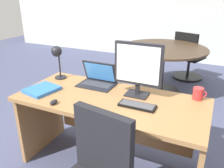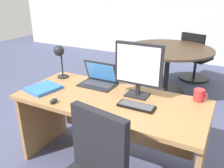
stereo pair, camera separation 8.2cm
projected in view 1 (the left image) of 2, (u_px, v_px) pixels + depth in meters
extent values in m
plane|color=#474C6B|center=(152.00, 104.00, 3.60)|extent=(12.00, 12.00, 0.00)
cube|color=silver|center=(188.00, 0.00, 5.23)|extent=(10.00, 0.10, 2.80)
cube|color=#9E7042|center=(110.00, 100.00, 2.07)|extent=(1.66, 0.74, 0.04)
cube|color=#9E7042|center=(42.00, 117.00, 2.53)|extent=(0.04, 0.65, 0.71)
cube|color=#9E7042|center=(201.00, 160.00, 1.89)|extent=(0.04, 0.65, 0.71)
cube|color=#9E7042|center=(122.00, 119.00, 2.43)|extent=(1.46, 0.02, 0.50)
cube|color=black|center=(137.00, 94.00, 2.12)|extent=(0.20, 0.16, 0.01)
cube|color=black|center=(138.00, 88.00, 2.11)|extent=(0.04, 0.02, 0.10)
cube|color=black|center=(138.00, 64.00, 2.01)|extent=(0.43, 0.04, 0.37)
cube|color=white|center=(137.00, 65.00, 1.99)|extent=(0.38, 0.00, 0.33)
cube|color=black|center=(96.00, 85.00, 2.32)|extent=(0.35, 0.24, 0.01)
cube|color=#38383D|center=(97.00, 84.00, 2.34)|extent=(0.30, 0.13, 0.00)
cube|color=black|center=(100.00, 72.00, 2.35)|extent=(0.35, 0.09, 0.22)
cube|color=#3F8CEA|center=(99.00, 72.00, 2.34)|extent=(0.31, 0.07, 0.18)
cube|color=black|center=(137.00, 106.00, 1.91)|extent=(0.30, 0.12, 0.02)
cube|color=#47474C|center=(137.00, 104.00, 1.90)|extent=(0.28, 0.10, 0.00)
ellipsoid|color=black|center=(54.00, 102.00, 1.95)|extent=(0.05, 0.08, 0.04)
cylinder|color=black|center=(61.00, 77.00, 2.52)|extent=(0.12, 0.12, 0.01)
cylinder|color=black|center=(60.00, 66.00, 2.47)|extent=(0.02, 0.02, 0.24)
sphere|color=black|center=(57.00, 51.00, 2.38)|extent=(0.11, 0.11, 0.11)
cube|color=blue|center=(42.00, 89.00, 2.20)|extent=(0.30, 0.33, 0.03)
cylinder|color=red|center=(198.00, 94.00, 2.02)|extent=(0.09, 0.09, 0.11)
torus|color=red|center=(203.00, 94.00, 2.00)|extent=(0.06, 0.01, 0.06)
cube|color=black|center=(103.00, 144.00, 1.54)|extent=(0.44, 0.13, 0.49)
cylinder|color=black|center=(160.00, 90.00, 4.02)|extent=(0.62, 0.62, 0.04)
cylinder|color=black|center=(162.00, 70.00, 3.88)|extent=(0.08, 0.08, 0.70)
cylinder|color=#3F2D1E|center=(163.00, 48.00, 3.74)|extent=(1.38, 1.38, 0.03)
cylinder|color=black|center=(187.00, 77.00, 4.65)|extent=(0.56, 0.56, 0.04)
cylinder|color=black|center=(188.00, 67.00, 4.57)|extent=(0.05, 0.05, 0.35)
cube|color=black|center=(190.00, 56.00, 4.49)|extent=(0.59, 0.59, 0.08)
cube|color=black|center=(186.00, 45.00, 4.25)|extent=(0.43, 0.20, 0.44)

